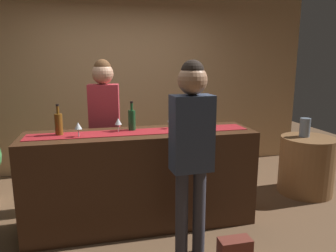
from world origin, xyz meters
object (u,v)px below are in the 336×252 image
customer_sipping (192,140)px  handbag (235,251)px  wine_glass_near_customer (78,126)px  bartender (104,117)px  wine_bottle_amber (59,124)px  wine_glass_mid_counter (171,119)px  wine_bottle_green (132,120)px  wine_glass_far_end (118,122)px  vase_on_side_table (305,127)px  round_side_table (306,165)px

customer_sipping → handbag: 1.03m
wine_glass_near_customer → bartender: (0.26, 0.65, -0.04)m
bartender → customer_sipping: 1.41m
wine_bottle_amber → wine_glass_mid_counter: 1.11m
wine_glass_mid_counter → wine_bottle_amber: bearing=-178.4°
wine_bottle_green → wine_glass_far_end: 0.15m
wine_bottle_green → customer_sipping: 0.86m
bartender → wine_bottle_green: bearing=126.0°
wine_glass_far_end → vase_on_side_table: wine_glass_far_end is taller
wine_glass_mid_counter → wine_glass_far_end: same height
wine_glass_mid_counter → bartender: (-0.66, 0.50, -0.04)m
bartender → vase_on_side_table: bartender is taller
wine_bottle_green → wine_glass_mid_counter: (0.40, -0.02, -0.01)m
wine_glass_near_customer → vase_on_side_table: size_ratio=0.60×
customer_sipping → vase_on_side_table: 2.13m
customer_sipping → round_side_table: (1.87, 0.98, -0.69)m
wine_bottle_green → handbag: (0.74, -0.95, -1.00)m
wine_glass_near_customer → wine_glass_mid_counter: size_ratio=1.00×
wine_glass_far_end → bartender: size_ratio=0.08×
wine_bottle_amber → wine_glass_far_end: wine_bottle_amber is taller
wine_bottle_amber → bartender: bartender is taller
wine_bottle_amber → handbag: bearing=-31.7°
vase_on_side_table → round_side_table: bearing=-65.3°
wine_bottle_green → wine_bottle_amber: 0.71m
wine_bottle_amber → customer_sipping: (1.11, -0.71, -0.05)m
round_side_table → vase_on_side_table: (-0.03, 0.06, 0.49)m
wine_bottle_green → wine_bottle_amber: bearing=-175.9°
wine_glass_mid_counter → customer_sipping: customer_sipping is taller
wine_bottle_green → handbag: size_ratio=1.08×
wine_glass_far_end → round_side_table: wine_glass_far_end is taller
wine_bottle_green → wine_glass_far_end: (-0.14, -0.04, -0.01)m
vase_on_side_table → customer_sipping: bearing=-150.6°
wine_glass_mid_counter → wine_glass_far_end: bearing=-177.5°
wine_bottle_amber → vase_on_side_table: (2.95, 0.33, -0.25)m
wine_bottle_green → wine_glass_near_customer: 0.55m
vase_on_side_table → wine_bottle_amber: bearing=-173.7°
wine_bottle_amber → wine_glass_far_end: bearing=0.7°
round_side_table → handbag: 1.94m
round_side_table → vase_on_side_table: bearing=114.7°
wine_bottle_amber → handbag: 1.98m
wine_bottle_amber → wine_glass_far_end: (0.57, 0.01, -0.01)m
wine_glass_mid_counter → vase_on_side_table: size_ratio=0.60×
wine_bottle_amber → wine_glass_mid_counter: bearing=1.6°
bartender → customer_sipping: size_ratio=1.00×
wine_bottle_green → wine_glass_near_customer: bearing=-162.1°
wine_bottle_amber → customer_sipping: size_ratio=0.18×
wine_glass_far_end → customer_sipping: (0.54, -0.72, -0.04)m
customer_sipping → wine_bottle_amber: bearing=144.3°
wine_bottle_amber → vase_on_side_table: wine_bottle_amber is taller
wine_bottle_green → bartender: bartender is taller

